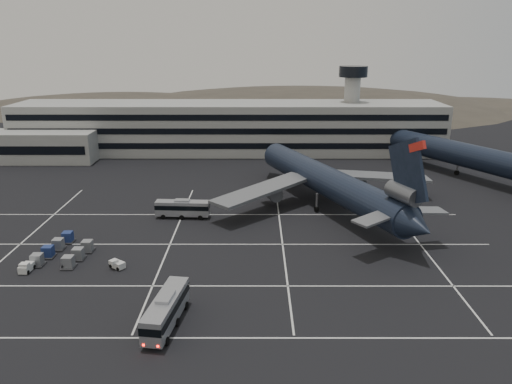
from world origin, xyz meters
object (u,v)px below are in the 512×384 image
at_px(bus_near, 166,309).
at_px(uld_cluster, 64,251).
at_px(bus_far, 183,208).
at_px(tug_a, 26,267).
at_px(trijet_main, 328,182).

bearing_deg(bus_near, uld_cluster, 142.92).
bearing_deg(uld_cluster, bus_near, -45.23).
height_order(bus_near, bus_far, bus_near).
relative_size(tug_a, uld_cluster, 0.21).
height_order(trijet_main, bus_near, trijet_main).
bearing_deg(tug_a, bus_near, -27.45).
distance_m(bus_near, uld_cluster, 26.75).
relative_size(bus_near, bus_far, 1.11).
distance_m(bus_near, tug_a, 26.03).
height_order(trijet_main, tug_a, trijet_main).
height_order(trijet_main, uld_cluster, trijet_main).
xyz_separation_m(trijet_main, bus_near, (-24.02, -41.47, -3.17)).
bearing_deg(bus_far, uld_cluster, 140.66).
height_order(bus_near, tug_a, bus_near).
relative_size(bus_near, tug_a, 4.42).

